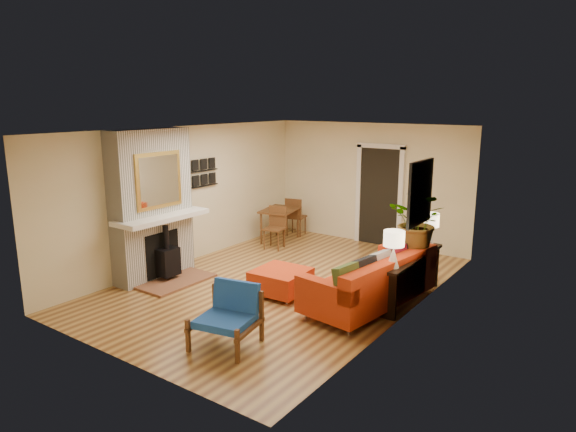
# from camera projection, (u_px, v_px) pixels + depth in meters

# --- Properties ---
(room_shell) EXTENTS (6.50, 6.50, 6.50)m
(room_shell) POSITION_uv_depth(u_px,v_px,m) (383.00, 194.00, 10.25)
(room_shell) COLOR tan
(room_shell) RESTS_ON ground
(fireplace) EXTENTS (1.09, 1.68, 2.60)m
(fireplace) POSITION_uv_depth(u_px,v_px,m) (153.00, 209.00, 8.83)
(fireplace) COLOR white
(fireplace) RESTS_ON ground
(sofa) EXTENTS (1.29, 2.41, 0.91)m
(sofa) POSITION_uv_depth(u_px,v_px,m) (374.00, 282.00, 7.70)
(sofa) COLOR silver
(sofa) RESTS_ON ground
(ottoman) EXTENTS (0.84, 0.84, 0.40)m
(ottoman) POSITION_uv_depth(u_px,v_px,m) (281.00, 280.00, 8.26)
(ottoman) COLOR silver
(ottoman) RESTS_ON ground
(blue_chair) EXTENTS (0.88, 0.86, 0.78)m
(blue_chair) POSITION_uv_depth(u_px,v_px,m) (229.00, 312.00, 6.55)
(blue_chair) COLOR brown
(blue_chair) RESTS_ON ground
(dining_table) EXTENTS (0.94, 1.68, 0.88)m
(dining_table) POSITION_uv_depth(u_px,v_px,m) (283.00, 216.00, 11.31)
(dining_table) COLOR brown
(dining_table) RESTS_ON ground
(console_table) EXTENTS (0.34, 1.85, 0.72)m
(console_table) POSITION_uv_depth(u_px,v_px,m) (411.00, 265.00, 7.92)
(console_table) COLOR black
(console_table) RESTS_ON ground
(lamp_near) EXTENTS (0.30, 0.30, 0.54)m
(lamp_near) POSITION_uv_depth(u_px,v_px,m) (394.00, 245.00, 7.27)
(lamp_near) COLOR white
(lamp_near) RESTS_ON console_table
(lamp_far) EXTENTS (0.30, 0.30, 0.54)m
(lamp_far) POSITION_uv_depth(u_px,v_px,m) (430.00, 225.00, 8.40)
(lamp_far) COLOR white
(lamp_far) RESTS_ON console_table
(houseplant) EXTENTS (0.90, 0.78, 0.97)m
(houseplant) POSITION_uv_depth(u_px,v_px,m) (419.00, 222.00, 8.01)
(houseplant) COLOR #1E5919
(houseplant) RESTS_ON console_table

